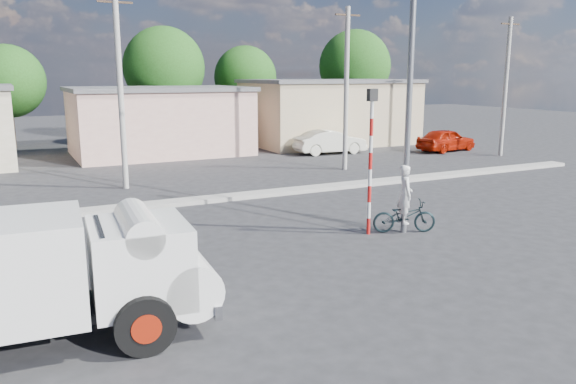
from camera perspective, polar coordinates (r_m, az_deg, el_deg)
name	(u,v)px	position (r m, az deg, el deg)	size (l,w,h in m)	color
ground_plane	(298,264)	(14.47, 1.02, -7.35)	(120.00, 120.00, 0.00)	#272729
median	(200,200)	(21.59, -8.89, -0.82)	(40.00, 0.80, 0.16)	#99968E
truck	(47,274)	(10.79, -23.25, -7.69)	(5.92, 2.65, 2.39)	black
bicycle	(404,216)	(17.54, 11.72, -2.43)	(0.67, 1.93, 1.01)	black
cyclist	(405,204)	(17.45, 11.78, -1.17)	(0.66, 0.43, 1.81)	white
car_cream	(330,142)	(34.55, 4.31, 5.10)	(1.54, 4.42, 1.46)	silver
car_red	(446,140)	(36.99, 15.76, 5.12)	(1.69, 4.20, 1.43)	#A41604
traffic_pole	(371,149)	(16.76, 8.40, 4.30)	(0.28, 0.18, 4.36)	red
streetlight	(406,67)	(16.94, 11.90, 12.29)	(2.34, 0.22, 9.00)	slate
building_row	(144,119)	(35.00, -14.41, 7.17)	(37.80, 7.30, 4.44)	#BFB390
tree_row	(159,71)	(41.79, -12.95, 11.87)	(43.62, 7.43, 8.42)	#38281E
utility_poles	(239,90)	(25.95, -5.01, 10.27)	(35.40, 0.24, 8.00)	#99968E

